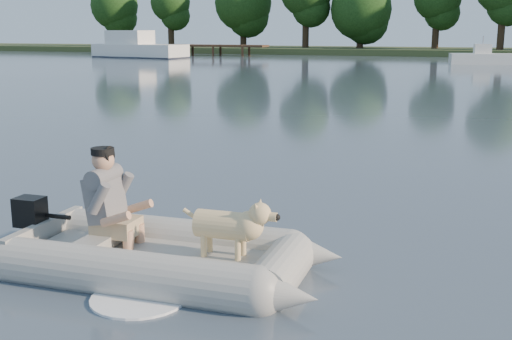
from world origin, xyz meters
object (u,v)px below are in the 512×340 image
at_px(man, 107,195).
at_px(cabin_cruiser, 140,44).
at_px(dog, 223,230).
at_px(dinghy, 164,219).
at_px(motorboat, 485,51).
at_px(dock, 179,50).

relative_size(man, cabin_cruiser, 0.12).
xyz_separation_m(dog, cabin_cruiser, (-26.99, 45.36, 0.69)).
relative_size(dinghy, motorboat, 0.87).
distance_m(dock, motorboat, 29.59).
height_order(dinghy, man, man).
relative_size(dog, cabin_cruiser, 0.10).
bearing_deg(cabin_cruiser, motorboat, 8.00).
xyz_separation_m(dock, cabin_cruiser, (-0.54, -6.80, 0.68)).
xyz_separation_m(dog, motorboat, (2.06, 44.29, 0.46)).
height_order(dog, cabin_cruiser, cabin_cruiser).
height_order(dock, dog, dock).
height_order(dock, motorboat, motorboat).
distance_m(dinghy, man, 0.72).
relative_size(cabin_cruiser, motorboat, 1.82).
xyz_separation_m(man, cabin_cruiser, (-25.67, 45.40, 0.43)).
height_order(man, cabin_cruiser, cabin_cruiser).
xyz_separation_m(dinghy, cabin_cruiser, (-26.36, 45.43, 0.62)).
bearing_deg(dinghy, dog, 4.57).
xyz_separation_m(dock, man, (25.13, -52.20, 0.25)).
bearing_deg(dinghy, cabin_cruiser, 118.43).
distance_m(dog, motorboat, 44.34).
xyz_separation_m(dock, dinghy, (25.82, -52.23, 0.06)).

